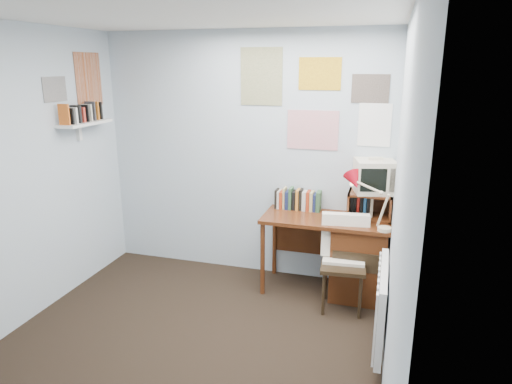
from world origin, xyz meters
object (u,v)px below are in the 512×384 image
desk_chair (343,266)px  wall_shelf (85,123)px  radiator (382,306)px  desk_lamp (386,207)px  desk (353,255)px  crt_tv (375,175)px  tv_riser (370,205)px

desk_chair → wall_shelf: 2.78m
radiator → desk_chair: bearing=119.2°
wall_shelf → desk_chair: bearing=1.7°
desk_lamp → desk: bearing=135.5°
desk → desk_chair: bearing=-101.3°
desk → crt_tv: (0.14, 0.13, 0.77)m
desk_lamp → radiator: (0.02, -0.71, -0.56)m
desk_lamp → crt_tv: crt_tv is taller
wall_shelf → radiator: bearing=-10.9°
tv_riser → crt_tv: crt_tv is taller
desk_chair → crt_tv: bearing=60.1°
desk_chair → desk_lamp: size_ratio=1.90×
desk_chair → wall_shelf: size_ratio=1.35×
crt_tv → desk_lamp: bearing=-84.5°
desk_lamp → crt_tv: 0.42m
desk → wall_shelf: 2.87m
desk → radiator: (0.29, -0.93, 0.01)m
crt_tv → radiator: size_ratio=0.44×
tv_riser → desk: bearing=-137.0°
radiator → wall_shelf: 3.15m
crt_tv → wall_shelf: bearing=176.5°
desk_chair → tv_riser: size_ratio=2.09×
desk_lamp → tv_riser: desk_lamp is taller
desk_lamp → tv_riser: size_ratio=1.10×
desk_chair → crt_tv: (0.20, 0.44, 0.76)m
desk_lamp → desk_chair: bearing=-170.8°
desk_chair → radiator: bearing=-65.5°
desk_chair → crt_tv: size_ratio=2.38×
desk_lamp → tv_riser: bearing=109.2°
crt_tv → wall_shelf: 2.80m
desk → tv_riser: (0.12, 0.11, 0.48)m
desk → wall_shelf: wall_shelf is taller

